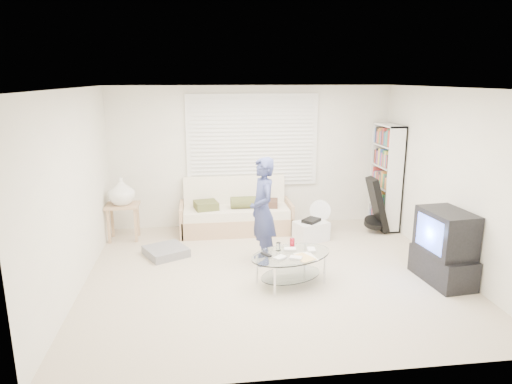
{
  "coord_description": "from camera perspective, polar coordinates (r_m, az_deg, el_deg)",
  "views": [
    {
      "loc": [
        -0.96,
        -5.75,
        2.63
      ],
      "look_at": [
        -0.18,
        0.3,
        1.09
      ],
      "focal_mm": 32.0,
      "sensor_mm": 36.0,
      "label": 1
    }
  ],
  "objects": [
    {
      "name": "ground",
      "position": [
        6.39,
        2.02,
        -10.16
      ],
      "size": [
        5.0,
        5.0,
        0.0
      ],
      "primitive_type": "plane",
      "color": "#B3A48B",
      "rests_on": "ground"
    },
    {
      "name": "grey_floor_pillow",
      "position": [
        7.11,
        -11.19,
        -7.3
      ],
      "size": [
        0.76,
        0.76,
        0.13
      ],
      "primitive_type": "cube",
      "rotation": [
        0.0,
        0.0,
        0.48
      ],
      "color": "slate",
      "rests_on": "ground"
    },
    {
      "name": "coffee_table",
      "position": [
        5.99,
        4.43,
        -8.41
      ],
      "size": [
        1.3,
        1.08,
        0.53
      ],
      "color": "silver",
      "rests_on": "ground"
    },
    {
      "name": "standing_person",
      "position": [
        6.5,
        0.83,
        -2.43
      ],
      "size": [
        0.45,
        0.61,
        1.55
      ],
      "primitive_type": "imported",
      "rotation": [
        0.0,
        0.0,
        -1.43
      ],
      "color": "navy",
      "rests_on": "ground"
    },
    {
      "name": "tv_unit",
      "position": [
        6.49,
        22.47,
        -6.43
      ],
      "size": [
        0.56,
        0.93,
        0.97
      ],
      "color": "black",
      "rests_on": "ground"
    },
    {
      "name": "floor_fan",
      "position": [
        7.92,
        7.9,
        -2.72
      ],
      "size": [
        0.37,
        0.24,
        0.6
      ],
      "color": "white",
      "rests_on": "ground"
    },
    {
      "name": "room_shell",
      "position": [
        6.38,
        1.44,
        5.12
      ],
      "size": [
        5.02,
        4.52,
        2.51
      ],
      "color": "white",
      "rests_on": "ground"
    },
    {
      "name": "guitar_case",
      "position": [
        8.13,
        14.85,
        -2.05
      ],
      "size": [
        0.4,
        0.36,
        0.96
      ],
      "color": "black",
      "rests_on": "ground"
    },
    {
      "name": "bookshelf",
      "position": [
        8.38,
        15.92,
        1.84
      ],
      "size": [
        0.29,
        0.78,
        1.85
      ],
      "color": "white",
      "rests_on": "ground"
    },
    {
      "name": "storage_bin",
      "position": [
        7.64,
        6.89,
        -4.79
      ],
      "size": [
        0.61,
        0.52,
        0.37
      ],
      "color": "white",
      "rests_on": "ground"
    },
    {
      "name": "futon_sofa",
      "position": [
        7.98,
        -2.54,
        -2.78
      ],
      "size": [
        1.92,
        0.78,
        0.94
      ],
      "color": "tan",
      "rests_on": "ground"
    },
    {
      "name": "side_table",
      "position": [
        7.76,
        -16.45,
        -0.23
      ],
      "size": [
        0.53,
        0.43,
        1.06
      ],
      "color": "tan",
      "rests_on": "ground"
    },
    {
      "name": "window_blinds",
      "position": [
        8.08,
        -0.43,
        6.45
      ],
      "size": [
        2.32,
        0.08,
        1.62
      ],
      "color": "silver",
      "rests_on": "ground"
    }
  ]
}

